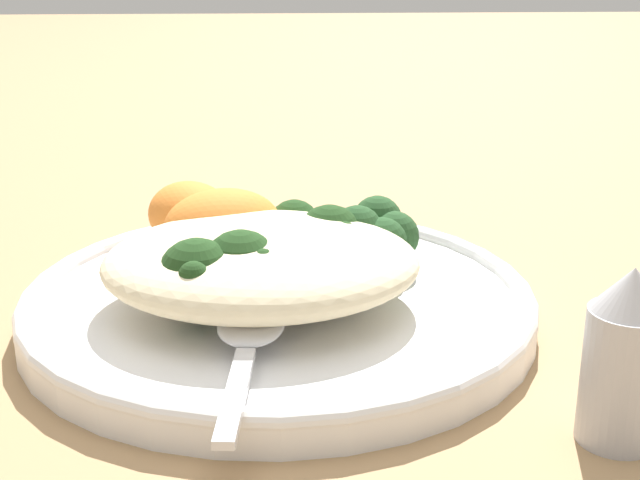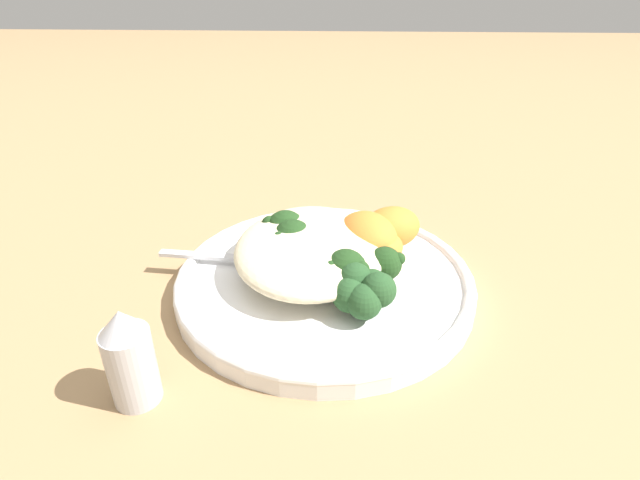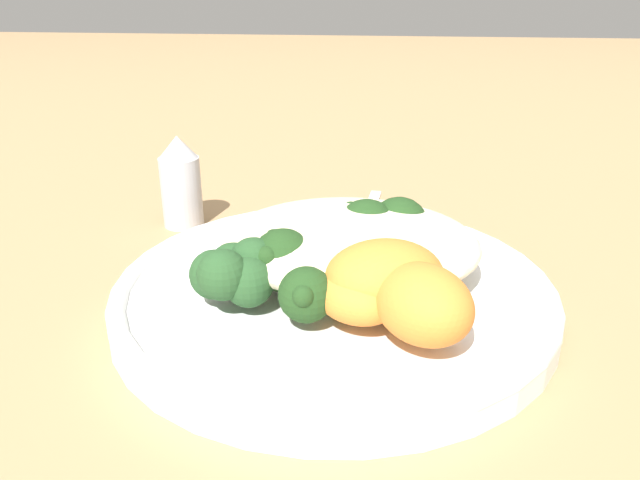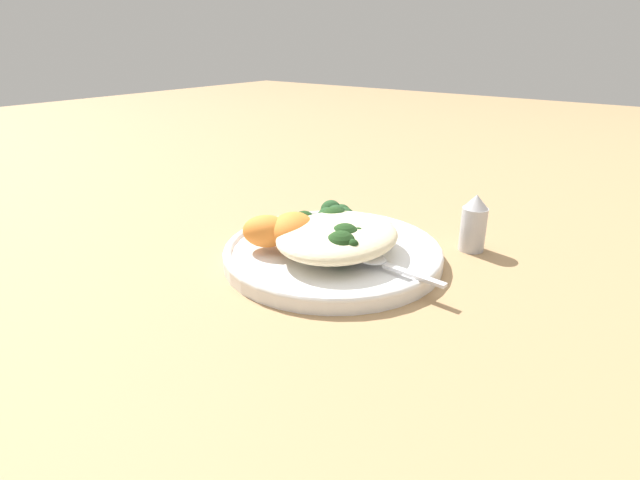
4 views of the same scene
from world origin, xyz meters
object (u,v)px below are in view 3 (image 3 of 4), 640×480
at_px(broccoli_stalk_4, 328,292).
at_px(sweet_potato_chunk_1, 384,278).
at_px(broccoli_stalk_0, 397,236).
at_px(broccoli_stalk_2, 311,253).
at_px(broccoli_stalk_3, 293,262).
at_px(sweet_potato_chunk_0, 366,273).
at_px(spoon, 363,229).
at_px(sweet_potato_chunk_2, 356,292).
at_px(salt_shaker, 181,182).
at_px(plate, 334,291).
at_px(broccoli_stalk_1, 369,236).
at_px(quinoa_mound, 350,244).
at_px(kale_tuft, 235,272).
at_px(sweet_potato_chunk_3, 423,303).

distance_m(broccoli_stalk_4, sweet_potato_chunk_1, 0.03).
height_order(broccoli_stalk_0, broccoli_stalk_2, broccoli_stalk_0).
xyz_separation_m(broccoli_stalk_3, sweet_potato_chunk_1, (-0.06, 0.02, 0.00)).
distance_m(sweet_potato_chunk_0, spoon, 0.10).
relative_size(sweet_potato_chunk_2, spoon, 0.46).
xyz_separation_m(sweet_potato_chunk_0, salt_shaker, (0.17, -0.16, 0.00)).
xyz_separation_m(plate, broccoli_stalk_1, (-0.02, -0.03, 0.03)).
xyz_separation_m(broccoli_stalk_0, spoon, (0.03, -0.05, -0.01)).
bearing_deg(quinoa_mound, broccoli_stalk_3, 43.78).
relative_size(broccoli_stalk_4, sweet_potato_chunk_1, 1.14).
distance_m(broccoli_stalk_1, broccoli_stalk_3, 0.06).
height_order(broccoli_stalk_0, salt_shaker, salt_shaker).
bearing_deg(quinoa_mound, spoon, -95.01).
bearing_deg(quinoa_mound, sweet_potato_chunk_2, 97.44).
relative_size(plate, sweet_potato_chunk_0, 5.02).
bearing_deg(broccoli_stalk_4, sweet_potato_chunk_2, 132.58).
xyz_separation_m(spoon, salt_shaker, (0.16, -0.06, 0.01)).
height_order(plate, spoon, spoon).
relative_size(broccoli_stalk_3, kale_tuft, 1.92).
bearing_deg(plate, kale_tuft, 31.91).
height_order(quinoa_mound, sweet_potato_chunk_3, sweet_potato_chunk_3).
bearing_deg(sweet_potato_chunk_1, broccoli_stalk_4, 9.84).
relative_size(quinoa_mound, salt_shaker, 2.14).
distance_m(broccoli_stalk_1, sweet_potato_chunk_2, 0.07).
bearing_deg(spoon, kale_tuft, 152.01).
xyz_separation_m(sweet_potato_chunk_3, kale_tuft, (0.11, -0.03, -0.00)).
bearing_deg(plate, broccoli_stalk_4, 90.98).
height_order(quinoa_mound, kale_tuft, quinoa_mound).
xyz_separation_m(broccoli_stalk_0, broccoli_stalk_3, (0.06, 0.05, 0.00)).
relative_size(sweet_potato_chunk_2, salt_shaker, 0.74).
relative_size(plate, spoon, 2.25).
relative_size(broccoli_stalk_4, salt_shaker, 1.01).
xyz_separation_m(quinoa_mound, salt_shaker, (0.15, -0.12, -0.00)).
relative_size(broccoli_stalk_2, sweet_potato_chunk_0, 1.81).
distance_m(sweet_potato_chunk_2, kale_tuft, 0.07).
height_order(quinoa_mound, spoon, quinoa_mound).
height_order(broccoli_stalk_2, sweet_potato_chunk_2, same).
height_order(quinoa_mound, sweet_potato_chunk_0, quinoa_mound).
distance_m(broccoli_stalk_1, sweet_potato_chunk_0, 0.05).
height_order(broccoli_stalk_1, broccoli_stalk_3, broccoli_stalk_1).
height_order(plate, salt_shaker, salt_shaker).
relative_size(plate, sweet_potato_chunk_3, 4.60).
height_order(sweet_potato_chunk_0, kale_tuft, kale_tuft).
relative_size(plate, sweet_potato_chunk_1, 4.04).
bearing_deg(sweet_potato_chunk_0, quinoa_mound, -70.49).
relative_size(broccoli_stalk_1, sweet_potato_chunk_3, 1.42).
xyz_separation_m(broccoli_stalk_1, sweet_potato_chunk_2, (0.00, 0.07, -0.00)).
relative_size(broccoli_stalk_1, kale_tuft, 1.63).
distance_m(kale_tuft, salt_shaker, 0.19).
distance_m(broccoli_stalk_3, sweet_potato_chunk_0, 0.05).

